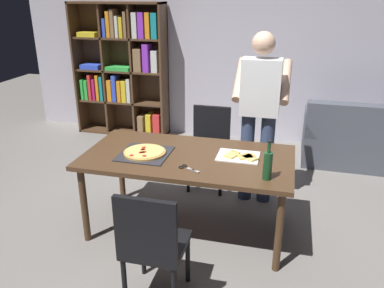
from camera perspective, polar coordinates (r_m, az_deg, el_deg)
The scene contains 12 objects.
ground_plane at distance 3.78m, azimuth -0.57°, elevation -12.17°, with size 12.00×12.00×0.00m, color gray.
back_wall at distance 5.74m, azimuth 6.21°, elevation 14.46°, with size 6.40×0.10×2.80m, color #BCB7C6.
dining_table at distance 3.45m, azimuth -0.61°, elevation -2.72°, with size 1.83×0.95×0.75m.
chair_near_camera at distance 2.74m, azimuth -5.88°, elevation -14.04°, with size 0.42×0.42×0.90m.
chair_far_side at distance 4.38m, azimuth 2.60°, elevation 0.29°, with size 0.42×0.42×0.90m.
couch at distance 5.45m, azimuth 24.87°, elevation 0.24°, with size 1.71×0.88×0.85m.
bookshelf at distance 6.04m, azimuth -9.94°, elevation 10.78°, with size 1.40×0.35×1.95m.
person_serving_pizza at distance 3.94m, azimuth 9.82°, elevation 5.04°, with size 0.55×0.54×1.75m.
pepperoni_pizza_on_tray at distance 3.46m, azimuth -6.92°, elevation -1.26°, with size 0.43×0.43×0.04m.
pizza_slices_on_towel at distance 3.40m, azimuth 7.06°, elevation -1.78°, with size 0.37×0.28×0.03m.
wine_bottle at distance 3.01m, azimuth 10.99°, elevation -2.99°, with size 0.07×0.07×0.32m.
kitchen_scissors at distance 3.18m, azimuth -0.82°, elevation -3.48°, with size 0.20×0.13×0.01m.
Camera 1 is at (0.81, -3.04, 2.10)m, focal length 36.51 mm.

